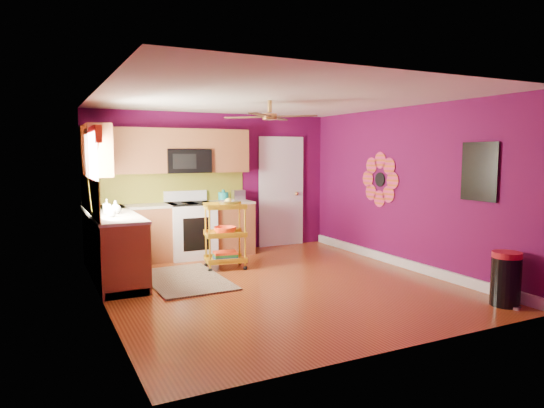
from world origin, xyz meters
TOP-DOWN VIEW (x-y plane):
  - ground at (0.00, 0.00)m, footprint 5.00×5.00m
  - room_envelope at (0.03, 0.00)m, footprint 4.54×5.04m
  - lower_cabinets at (-1.35, 1.82)m, footprint 2.81×2.31m
  - electric_range at (-0.55, 2.17)m, footprint 0.76×0.66m
  - upper_cabinetry at (-1.24, 2.17)m, footprint 2.80×2.30m
  - left_window at (-2.22, 1.05)m, footprint 0.08×1.35m
  - panel_door at (1.35, 2.47)m, footprint 0.95×0.11m
  - right_wall_art at (2.23, -0.34)m, footprint 0.04×2.74m
  - ceiling_fan at (0.00, 0.20)m, footprint 1.01×1.01m
  - shag_rug at (-1.07, 0.72)m, footprint 1.05×1.69m
  - rolling_cart at (-0.30, 1.14)m, footprint 0.67×0.54m
  - trash_can at (1.98, -2.05)m, footprint 0.44×0.44m
  - teal_kettle at (0.07, 2.21)m, footprint 0.18×0.18m
  - toaster at (0.40, 2.32)m, footprint 0.22×0.15m
  - soap_bottle_a at (-2.03, 1.22)m, footprint 0.09×0.10m
  - soap_bottle_b at (-1.92, 1.20)m, footprint 0.15×0.15m
  - counter_dish at (-1.91, 1.71)m, footprint 0.24×0.24m
  - counter_cup at (-2.02, 0.86)m, footprint 0.12×0.12m

SIDE VIEW (x-z plane):
  - ground at x=0.00m, z-range 0.00..0.00m
  - shag_rug at x=-1.07m, z-range 0.00..0.02m
  - trash_can at x=1.98m, z-range 0.00..0.64m
  - lower_cabinets at x=-1.35m, z-range -0.04..0.90m
  - electric_range at x=-0.55m, z-range -0.08..1.05m
  - rolling_cart at x=-0.30m, z-range 0.02..1.11m
  - counter_dish at x=-1.91m, z-range 0.94..1.00m
  - counter_cup at x=-2.02m, z-range 0.94..1.03m
  - teal_kettle at x=0.07m, z-range 0.92..1.13m
  - panel_door at x=1.35m, z-range -0.05..2.10m
  - toaster at x=0.40m, z-range 0.94..1.12m
  - soap_bottle_b at x=-1.92m, z-range 0.94..1.13m
  - soap_bottle_a at x=-2.03m, z-range 0.94..1.15m
  - right_wall_art at x=2.23m, z-range 0.92..1.96m
  - room_envelope at x=0.03m, z-range 0.37..2.89m
  - left_window at x=-2.22m, z-range 1.20..2.28m
  - upper_cabinetry at x=-1.24m, z-range 1.17..2.43m
  - ceiling_fan at x=0.00m, z-range 2.16..2.42m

